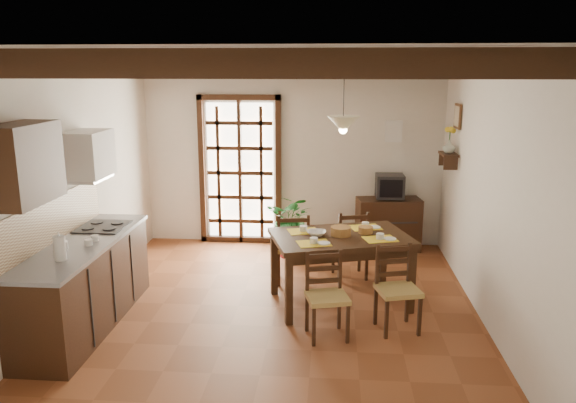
# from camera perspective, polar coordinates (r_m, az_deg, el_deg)

# --- Properties ---
(ground_plane) EXTENTS (5.00, 5.00, 0.00)m
(ground_plane) POSITION_cam_1_polar(r_m,az_deg,el_deg) (6.52, -1.18, -10.69)
(ground_plane) COLOR brown
(room_shell) EXTENTS (4.52, 5.02, 2.81)m
(room_shell) POSITION_cam_1_polar(r_m,az_deg,el_deg) (6.01, -1.26, 5.32)
(room_shell) COLOR silver
(room_shell) RESTS_ON ground_plane
(ceiling_beams) EXTENTS (4.50, 4.34, 0.20)m
(ceiling_beams) POSITION_cam_1_polar(r_m,az_deg,el_deg) (5.95, -1.31, 13.68)
(ceiling_beams) COLOR black
(ceiling_beams) RESTS_ON room_shell
(french_door) EXTENTS (1.26, 0.11, 2.32)m
(french_door) POSITION_cam_1_polar(r_m,az_deg,el_deg) (8.61, -4.88, 3.43)
(french_door) COLOR white
(french_door) RESTS_ON ground_plane
(kitchen_counter) EXTENTS (0.64, 2.25, 1.38)m
(kitchen_counter) POSITION_cam_1_polar(r_m,az_deg,el_deg) (6.30, -19.95, -7.76)
(kitchen_counter) COLOR black
(kitchen_counter) RESTS_ON ground_plane
(upper_cabinet) EXTENTS (0.35, 0.80, 0.70)m
(upper_cabinet) POSITION_cam_1_polar(r_m,az_deg,el_deg) (5.40, -25.30, 3.49)
(upper_cabinet) COLOR black
(upper_cabinet) RESTS_ON room_shell
(range_hood) EXTENTS (0.38, 0.60, 0.54)m
(range_hood) POSITION_cam_1_polar(r_m,az_deg,el_deg) (6.51, -19.62, 4.45)
(range_hood) COLOR white
(range_hood) RESTS_ON room_shell
(counter_items) EXTENTS (0.50, 1.43, 0.25)m
(counter_items) POSITION_cam_1_polar(r_m,az_deg,el_deg) (6.22, -19.96, -3.29)
(counter_items) COLOR black
(counter_items) RESTS_ON kitchen_counter
(dining_table) EXTENTS (1.73, 1.36, 0.82)m
(dining_table) POSITION_cam_1_polar(r_m,az_deg,el_deg) (6.41, 5.36, -4.34)
(dining_table) COLOR #301D0F
(dining_table) RESTS_ON ground_plane
(chair_near_left) EXTENTS (0.48, 0.47, 0.87)m
(chair_near_left) POSITION_cam_1_polar(r_m,az_deg,el_deg) (5.77, 3.95, -11.07)
(chair_near_left) COLOR #AE8F4A
(chair_near_left) RESTS_ON ground_plane
(chair_near_right) EXTENTS (0.50, 0.48, 0.89)m
(chair_near_right) POSITION_cam_1_polar(r_m,az_deg,el_deg) (6.01, 11.00, -10.22)
(chair_near_right) COLOR #AE8F4A
(chair_near_right) RESTS_ON ground_plane
(chair_far_left) EXTENTS (0.46, 0.44, 0.91)m
(chair_far_left) POSITION_cam_1_polar(r_m,az_deg,el_deg) (7.16, 0.51, -5.97)
(chair_far_left) COLOR #AE8F4A
(chair_far_left) RESTS_ON ground_plane
(chair_far_right) EXTENTS (0.50, 0.49, 0.91)m
(chair_far_right) POSITION_cam_1_polar(r_m,az_deg,el_deg) (7.35, 6.31, -5.54)
(chair_far_right) COLOR #AE8F4A
(chair_far_right) RESTS_ON ground_plane
(table_setting) EXTENTS (1.10, 0.73, 0.10)m
(table_setting) POSITION_cam_1_polar(r_m,az_deg,el_deg) (6.35, 5.40, -2.56)
(table_setting) COLOR yellow
(table_setting) RESTS_ON dining_table
(table_bowl) EXTENTS (0.22, 0.22, 0.05)m
(table_bowl) POSITION_cam_1_polar(r_m,az_deg,el_deg) (6.35, 2.91, -3.22)
(table_bowl) COLOR white
(table_bowl) RESTS_ON dining_table
(sideboard) EXTENTS (0.97, 0.55, 0.79)m
(sideboard) POSITION_cam_1_polar(r_m,az_deg,el_deg) (8.50, 10.13, -2.30)
(sideboard) COLOR black
(sideboard) RESTS_ON ground_plane
(crt_tv) EXTENTS (0.41, 0.38, 0.34)m
(crt_tv) POSITION_cam_1_polar(r_m,az_deg,el_deg) (8.35, 10.30, 1.55)
(crt_tv) COLOR black
(crt_tv) RESTS_ON sideboard
(fuse_box) EXTENTS (0.25, 0.03, 0.32)m
(fuse_box) POSITION_cam_1_polar(r_m,az_deg,el_deg) (8.49, 10.69, 7.02)
(fuse_box) COLOR white
(fuse_box) RESTS_ON room_shell
(plant_pot) EXTENTS (0.36, 0.36, 0.22)m
(plant_pot) POSITION_cam_1_polar(r_m,az_deg,el_deg) (8.16, 0.40, -4.81)
(plant_pot) COLOR maroon
(plant_pot) RESTS_ON ground_plane
(potted_plant) EXTENTS (2.05, 1.87, 1.93)m
(potted_plant) POSITION_cam_1_polar(r_m,az_deg,el_deg) (8.03, 0.40, -1.69)
(potted_plant) COLOR #144C19
(potted_plant) RESTS_ON ground_plane
(wall_shelf) EXTENTS (0.20, 0.42, 0.20)m
(wall_shelf) POSITION_cam_1_polar(r_m,az_deg,el_deg) (7.76, 15.98, 4.36)
(wall_shelf) COLOR black
(wall_shelf) RESTS_ON room_shell
(shelf_vase) EXTENTS (0.15, 0.15, 0.15)m
(shelf_vase) POSITION_cam_1_polar(r_m,az_deg,el_deg) (7.74, 16.05, 5.38)
(shelf_vase) COLOR #B2BFB2
(shelf_vase) RESTS_ON wall_shelf
(shelf_flowers) EXTENTS (0.14, 0.14, 0.36)m
(shelf_flowers) POSITION_cam_1_polar(r_m,az_deg,el_deg) (7.71, 16.15, 6.91)
(shelf_flowers) COLOR yellow
(shelf_flowers) RESTS_ON shelf_vase
(framed_picture) EXTENTS (0.03, 0.32, 0.32)m
(framed_picture) POSITION_cam_1_polar(r_m,az_deg,el_deg) (7.71, 16.85, 8.30)
(framed_picture) COLOR brown
(framed_picture) RESTS_ON room_shell
(pendant_lamp) EXTENTS (0.36, 0.36, 0.84)m
(pendant_lamp) POSITION_cam_1_polar(r_m,az_deg,el_deg) (6.23, 5.63, 7.98)
(pendant_lamp) COLOR black
(pendant_lamp) RESTS_ON room_shell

